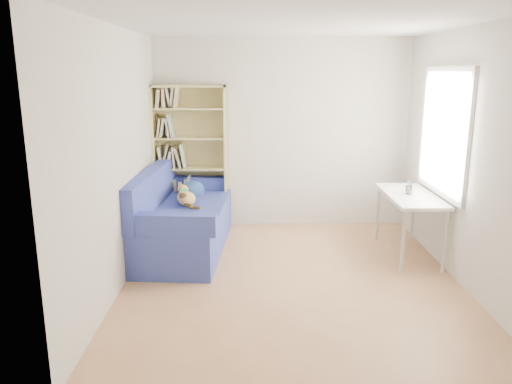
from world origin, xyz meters
TOP-DOWN VIEW (x-y plane):
  - ground at (0.00, 0.00)m, footprint 4.00×4.00m
  - room_shell at (0.10, 0.03)m, footprint 3.54×4.04m
  - sofa at (-1.30, 0.95)m, footprint 1.09×2.08m
  - bookshelf at (-1.26, 1.83)m, footprint 0.99×0.31m
  - desk at (1.45, 0.74)m, footprint 0.56×1.21m
  - pen_cup at (1.42, 0.74)m, footprint 0.09×0.09m

SIDE VIEW (x-z plane):
  - ground at x=0.00m, z-range 0.00..0.00m
  - sofa at x=-1.30m, z-range -0.13..0.87m
  - desk at x=1.45m, z-range 0.30..1.05m
  - pen_cup at x=1.42m, z-range 0.73..0.89m
  - bookshelf at x=-1.26m, z-range -0.08..1.90m
  - room_shell at x=0.10m, z-range 0.33..2.95m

